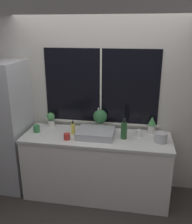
{
  "coord_description": "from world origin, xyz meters",
  "views": [
    {
      "loc": [
        0.54,
        -2.75,
        2.32
      ],
      "look_at": [
        -0.01,
        0.33,
        1.27
      ],
      "focal_mm": 40.0,
      "sensor_mm": 36.0,
      "label": 1
    }
  ],
  "objects_px": {
    "potted_plant_left": "(51,119)",
    "mug_green": "(37,129)",
    "potted_plant_center": "(100,118)",
    "mug_red": "(67,137)",
    "potted_plant_right": "(152,124)",
    "bottle_tall": "(124,130)",
    "kettle": "(161,137)",
    "soap_bottle": "(73,128)",
    "mug_white": "(139,133)",
    "sink": "(96,133)",
    "refrigerator": "(5,127)"
  },
  "relations": [
    {
      "from": "potted_plant_left",
      "to": "mug_green",
      "type": "bearing_deg",
      "value": -116.06
    },
    {
      "from": "potted_plant_center",
      "to": "mug_red",
      "type": "height_order",
      "value": "potted_plant_center"
    },
    {
      "from": "potted_plant_right",
      "to": "mug_green",
      "type": "xyz_separation_m",
      "value": [
        -1.61,
        -0.26,
        -0.08
      ]
    },
    {
      "from": "bottle_tall",
      "to": "kettle",
      "type": "distance_m",
      "value": 0.48
    },
    {
      "from": "potted_plant_center",
      "to": "soap_bottle",
      "type": "relative_size",
      "value": 1.52
    },
    {
      "from": "potted_plant_center",
      "to": "mug_white",
      "type": "relative_size",
      "value": 3.34
    },
    {
      "from": "potted_plant_left",
      "to": "mug_green",
      "type": "relative_size",
      "value": 2.06
    },
    {
      "from": "potted_plant_right",
      "to": "mug_white",
      "type": "distance_m",
      "value": 0.24
    },
    {
      "from": "sink",
      "to": "soap_bottle",
      "type": "xyz_separation_m",
      "value": [
        -0.32,
        0.02,
        0.04
      ]
    },
    {
      "from": "refrigerator",
      "to": "soap_bottle",
      "type": "height_order",
      "value": "refrigerator"
    },
    {
      "from": "sink",
      "to": "potted_plant_right",
      "type": "height_order",
      "value": "sink"
    },
    {
      "from": "sink",
      "to": "potted_plant_left",
      "type": "height_order",
      "value": "sink"
    },
    {
      "from": "sink",
      "to": "potted_plant_right",
      "type": "distance_m",
      "value": 0.8
    },
    {
      "from": "mug_red",
      "to": "refrigerator",
      "type": "bearing_deg",
      "value": 168.04
    },
    {
      "from": "potted_plant_right",
      "to": "bottle_tall",
      "type": "relative_size",
      "value": 0.85
    },
    {
      "from": "potted_plant_left",
      "to": "refrigerator",
      "type": "bearing_deg",
      "value": -161.74
    },
    {
      "from": "refrigerator",
      "to": "sink",
      "type": "distance_m",
      "value": 1.37
    },
    {
      "from": "refrigerator",
      "to": "sink",
      "type": "height_order",
      "value": "refrigerator"
    },
    {
      "from": "refrigerator",
      "to": "potted_plant_left",
      "type": "xyz_separation_m",
      "value": [
        0.64,
        0.21,
        0.08
      ]
    },
    {
      "from": "sink",
      "to": "soap_bottle",
      "type": "relative_size",
      "value": 2.54
    },
    {
      "from": "soap_bottle",
      "to": "kettle",
      "type": "relative_size",
      "value": 1.17
    },
    {
      "from": "mug_white",
      "to": "kettle",
      "type": "bearing_deg",
      "value": -26.4
    },
    {
      "from": "refrigerator",
      "to": "potted_plant_left",
      "type": "height_order",
      "value": "refrigerator"
    },
    {
      "from": "potted_plant_center",
      "to": "soap_bottle",
      "type": "xyz_separation_m",
      "value": [
        -0.34,
        -0.23,
        -0.1
      ]
    },
    {
      "from": "potted_plant_left",
      "to": "mug_green",
      "type": "distance_m",
      "value": 0.29
    },
    {
      "from": "kettle",
      "to": "soap_bottle",
      "type": "bearing_deg",
      "value": 177.4
    },
    {
      "from": "sink",
      "to": "bottle_tall",
      "type": "relative_size",
      "value": 1.75
    },
    {
      "from": "potted_plant_center",
      "to": "mug_red",
      "type": "xyz_separation_m",
      "value": [
        -0.38,
        -0.43,
        -0.14
      ]
    },
    {
      "from": "potted_plant_left",
      "to": "mug_red",
      "type": "bearing_deg",
      "value": -48.98
    },
    {
      "from": "potted_plant_right",
      "to": "refrigerator",
      "type": "bearing_deg",
      "value": -174.31
    },
    {
      "from": "soap_bottle",
      "to": "mug_red",
      "type": "relative_size",
      "value": 2.33
    },
    {
      "from": "potted_plant_left",
      "to": "mug_red",
      "type": "relative_size",
      "value": 2.49
    },
    {
      "from": "refrigerator",
      "to": "mug_red",
      "type": "bearing_deg",
      "value": -11.96
    },
    {
      "from": "mug_red",
      "to": "potted_plant_right",
      "type": "bearing_deg",
      "value": 20.96
    },
    {
      "from": "refrigerator",
      "to": "sink",
      "type": "bearing_deg",
      "value": -1.57
    },
    {
      "from": "potted_plant_center",
      "to": "kettle",
      "type": "height_order",
      "value": "potted_plant_center"
    },
    {
      "from": "potted_plant_left",
      "to": "soap_bottle",
      "type": "relative_size",
      "value": 1.07
    },
    {
      "from": "potted_plant_right",
      "to": "mug_white",
      "type": "xyz_separation_m",
      "value": [
        -0.18,
        -0.15,
        -0.08
      ]
    },
    {
      "from": "soap_bottle",
      "to": "bottle_tall",
      "type": "xyz_separation_m",
      "value": [
        0.71,
        -0.03,
        0.04
      ]
    },
    {
      "from": "kettle",
      "to": "refrigerator",
      "type": "bearing_deg",
      "value": 178.04
    },
    {
      "from": "potted_plant_center",
      "to": "bottle_tall",
      "type": "height_order",
      "value": "potted_plant_center"
    },
    {
      "from": "mug_white",
      "to": "kettle",
      "type": "height_order",
      "value": "kettle"
    },
    {
      "from": "potted_plant_right",
      "to": "mug_red",
      "type": "relative_size",
      "value": 2.87
    },
    {
      "from": "potted_plant_right",
      "to": "sink",
      "type": "bearing_deg",
      "value": -161.76
    },
    {
      "from": "mug_red",
      "to": "potted_plant_center",
      "type": "bearing_deg",
      "value": 48.44
    },
    {
      "from": "potted_plant_center",
      "to": "soap_bottle",
      "type": "bearing_deg",
      "value": -145.81
    },
    {
      "from": "refrigerator",
      "to": "soap_bottle",
      "type": "distance_m",
      "value": 1.05
    },
    {
      "from": "bottle_tall",
      "to": "mug_green",
      "type": "relative_size",
      "value": 2.81
    },
    {
      "from": "potted_plant_left",
      "to": "mug_white",
      "type": "relative_size",
      "value": 2.34
    },
    {
      "from": "mug_red",
      "to": "kettle",
      "type": "distance_m",
      "value": 1.23
    }
  ]
}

